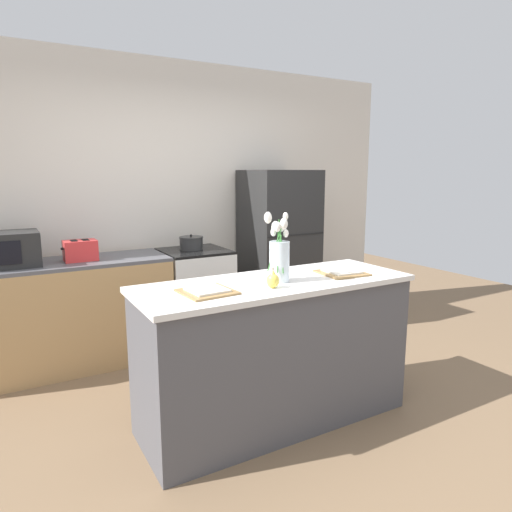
% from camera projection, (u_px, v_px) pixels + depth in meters
% --- Properties ---
extents(ground_plane, '(10.00, 10.00, 0.00)m').
position_uv_depth(ground_plane, '(274.00, 419.00, 3.08)').
color(ground_plane, brown).
extents(back_wall, '(5.20, 0.08, 2.70)m').
position_uv_depth(back_wall, '(169.00, 202.00, 4.54)').
color(back_wall, silver).
rests_on(back_wall, ground_plane).
extents(kitchen_island, '(1.80, 0.66, 0.96)m').
position_uv_depth(kitchen_island, '(275.00, 351.00, 2.99)').
color(kitchen_island, '#4C4C51').
rests_on(kitchen_island, ground_plane).
extents(back_counter, '(1.68, 0.60, 0.91)m').
position_uv_depth(back_counter, '(68.00, 315.00, 3.84)').
color(back_counter, tan).
rests_on(back_counter, ground_plane).
extents(stove_range, '(0.60, 0.61, 0.91)m').
position_uv_depth(stove_range, '(196.00, 296.00, 4.41)').
color(stove_range, silver).
rests_on(stove_range, ground_plane).
extents(refrigerator, '(0.68, 0.67, 1.66)m').
position_uv_depth(refrigerator, '(279.00, 250.00, 4.81)').
color(refrigerator, black).
rests_on(refrigerator, ground_plane).
extents(flower_vase, '(0.17, 0.16, 0.44)m').
position_uv_depth(flower_vase, '(279.00, 255.00, 2.85)').
color(flower_vase, silver).
rests_on(flower_vase, kitchen_island).
extents(pear_figurine, '(0.08, 0.08, 0.13)m').
position_uv_depth(pear_figurine, '(273.00, 280.00, 2.71)').
color(pear_figurine, '#E5CC4C').
rests_on(pear_figurine, kitchen_island).
extents(plate_setting_left, '(0.31, 0.31, 0.02)m').
position_uv_depth(plate_setting_left, '(207.00, 291.00, 2.61)').
color(plate_setting_left, olive).
rests_on(plate_setting_left, kitchen_island).
extents(plate_setting_right, '(0.31, 0.31, 0.02)m').
position_uv_depth(plate_setting_right, '(342.00, 272.00, 3.10)').
color(plate_setting_right, olive).
rests_on(plate_setting_right, kitchen_island).
extents(toaster, '(0.28, 0.18, 0.17)m').
position_uv_depth(toaster, '(80.00, 250.00, 3.79)').
color(toaster, red).
rests_on(toaster, back_counter).
extents(cooking_pot, '(0.23, 0.23, 0.15)m').
position_uv_depth(cooking_pot, '(191.00, 243.00, 4.34)').
color(cooking_pot, '#2D2D2D').
rests_on(cooking_pot, stove_range).
extents(microwave, '(0.48, 0.37, 0.27)m').
position_uv_depth(microwave, '(6.00, 250.00, 3.53)').
color(microwave, black).
rests_on(microwave, back_counter).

